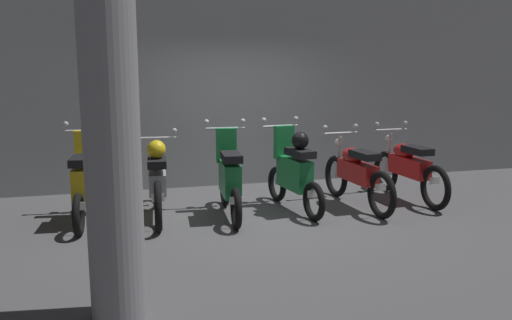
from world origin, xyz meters
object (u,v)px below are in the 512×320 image
object	(u,v)px
motorbike_slot_0	(84,183)
motorbike_slot_1	(158,179)
motorbike_slot_3	(294,171)
motorbike_slot_2	(229,178)
motorbike_slot_4	(356,173)
motorbike_slot_5	(408,168)
support_pillar	(111,116)

from	to	relation	value
motorbike_slot_0	motorbike_slot_1	distance (m)	0.94
motorbike_slot_1	motorbike_slot_3	size ratio (longest dim) A/B	1.16
motorbike_slot_2	motorbike_slot_4	distance (m)	1.89
motorbike_slot_1	motorbike_slot_2	size ratio (longest dim) A/B	1.16
motorbike_slot_3	motorbike_slot_2	bearing A→B (deg)	-176.44
motorbike_slot_4	motorbike_slot_5	size ratio (longest dim) A/B	1.00
motorbike_slot_0	support_pillar	bearing A→B (deg)	-82.65
motorbike_slot_1	motorbike_slot_5	world-z (taller)	same
motorbike_slot_0	motorbike_slot_4	size ratio (longest dim) A/B	0.86
motorbike_slot_2	support_pillar	distance (m)	3.30
motorbike_slot_0	motorbike_slot_1	size ratio (longest dim) A/B	0.86
motorbike_slot_0	motorbike_slot_4	world-z (taller)	motorbike_slot_0
motorbike_slot_5	motorbike_slot_3	bearing A→B (deg)	-175.74
motorbike_slot_0	motorbike_slot_1	world-z (taller)	motorbike_slot_0
motorbike_slot_0	motorbike_slot_4	distance (m)	3.79
motorbike_slot_0	motorbike_slot_2	xyz separation A→B (m)	(1.89, -0.22, 0.00)
motorbike_slot_0	motorbike_slot_5	world-z (taller)	motorbike_slot_0
motorbike_slot_2	motorbike_slot_3	size ratio (longest dim) A/B	1.00
motorbike_slot_2	motorbike_slot_1	bearing A→B (deg)	168.74
motorbike_slot_2	motorbike_slot_5	xyz separation A→B (m)	(2.84, 0.20, -0.04)
motorbike_slot_5	motorbike_slot_0	bearing A→B (deg)	179.78
motorbike_slot_3	motorbike_slot_5	bearing A→B (deg)	4.26
motorbike_slot_1	support_pillar	bearing A→B (deg)	-101.08
motorbike_slot_0	support_pillar	world-z (taller)	support_pillar
motorbike_slot_3	support_pillar	xyz separation A→B (m)	(-2.46, -2.76, 1.10)
motorbike_slot_0	motorbike_slot_3	xyz separation A→B (m)	(2.83, -0.16, 0.04)
motorbike_slot_3	motorbike_slot_4	distance (m)	0.95
motorbike_slot_0	motorbike_slot_2	size ratio (longest dim) A/B	1.00
motorbike_slot_2	support_pillar	xyz separation A→B (m)	(-1.52, -2.71, 1.14)
motorbike_slot_1	motorbike_slot_4	world-z (taller)	same
motorbike_slot_3	support_pillar	world-z (taller)	support_pillar
motorbike_slot_3	motorbike_slot_0	bearing A→B (deg)	176.79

